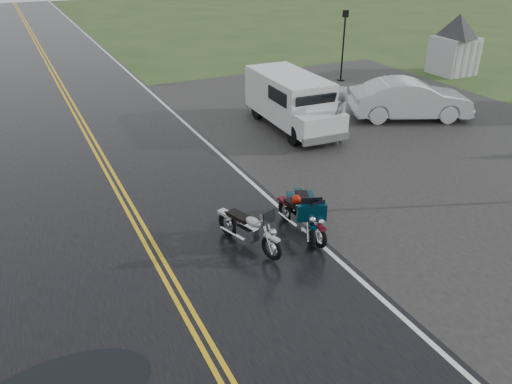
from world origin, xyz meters
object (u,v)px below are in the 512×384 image
lamp_post_far_right (343,46)px  motorcycle_silver (272,239)px  sedan_white (410,100)px  motorcycle_red (319,228)px  van_white (295,118)px  visitor_center (458,29)px  motorcycle_teal (311,226)px  person_at_van (340,119)px

lamp_post_far_right → motorcycle_silver: bearing=-130.5°
motorcycle_silver → sedan_white: sedan_white is taller
motorcycle_red → van_white: van_white is taller
motorcycle_red → visitor_center: bearing=32.4°
motorcycle_teal → motorcycle_silver: bearing=-156.8°
motorcycle_red → sedan_white: sedan_white is taller
sedan_white → van_white: bearing=119.6°
motorcycle_silver → van_white: van_white is taller
motorcycle_silver → lamp_post_far_right: lamp_post_far_right is taller
visitor_center → van_white: size_ratio=2.97×
motorcycle_teal → person_at_van: 7.22m
motorcycle_red → van_white: (2.93, 6.17, 0.46)m
van_white → sedan_white: 5.88m
motorcycle_silver → person_at_van: (5.75, 5.55, 0.34)m
motorcycle_teal → motorcycle_silver: size_ratio=1.05×
motorcycle_red → person_at_van: size_ratio=1.06×
visitor_center → motorcycle_teal: 20.25m
motorcycle_teal → motorcycle_silver: 1.10m
motorcycle_silver → van_white: 7.45m
motorcycle_teal → person_at_van: bearing=71.1°
motorcycle_silver → lamp_post_far_right: 17.17m
motorcycle_red → person_at_van: person_at_van is taller
person_at_van → visitor_center: bearing=172.6°
motorcycle_silver → sedan_white: bearing=15.8°
van_white → lamp_post_far_right: (6.91, 6.90, 0.76)m
motorcycle_teal → person_at_van: (4.65, 5.51, 0.31)m
visitor_center → person_at_van: bearing=-152.8°
motorcycle_silver → van_white: (4.21, 6.13, 0.43)m
visitor_center → motorcycle_red: bearing=-144.4°
motorcycle_red → van_white: 6.85m
motorcycle_teal → visitor_center: bearing=56.3°
motorcycle_silver → person_at_van: person_at_van is taller
visitor_center → motorcycle_silver: (-17.61, -11.64, -1.78)m
motorcycle_red → motorcycle_silver: size_ratio=0.96×
sedan_white → motorcycle_teal: bearing=151.0°
motorcycle_red → person_at_van: bearing=48.2°
person_at_van → sedan_white: person_at_van is taller
motorcycle_silver → lamp_post_far_right: (11.12, 13.03, 1.19)m
motorcycle_silver → van_white: bearing=38.0°
motorcycle_red → lamp_post_far_right: (9.84, 13.07, 1.22)m
motorcycle_teal → van_white: (3.11, 6.09, 0.40)m
visitor_center → motorcycle_teal: (-16.51, -11.60, -1.74)m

